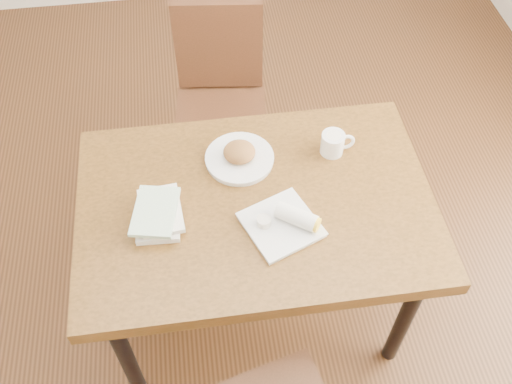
{
  "coord_description": "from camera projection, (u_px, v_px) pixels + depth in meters",
  "views": [
    {
      "loc": [
        -0.17,
        -1.21,
        2.35
      ],
      "look_at": [
        0.0,
        0.0,
        0.8
      ],
      "focal_mm": 40.0,
      "sensor_mm": 36.0,
      "label": 1
    }
  ],
  "objects": [
    {
      "name": "chair_far",
      "position": [
        220.0,
        92.0,
        2.67
      ],
      "size": [
        0.47,
        0.47,
        0.95
      ],
      "color": "#442313",
      "rests_on": "ground"
    },
    {
      "name": "plate_burrito",
      "position": [
        286.0,
        222.0,
        1.93
      ],
      "size": [
        0.3,
        0.3,
        0.08
      ],
      "color": "white",
      "rests_on": "table"
    },
    {
      "name": "coffee_mug",
      "position": [
        334.0,
        143.0,
        2.13
      ],
      "size": [
        0.13,
        0.09,
        0.09
      ],
      "color": "white",
      "rests_on": "table"
    },
    {
      "name": "table",
      "position": [
        256.0,
        214.0,
        2.08
      ],
      "size": [
        1.26,
        0.86,
        0.75
      ],
      "color": "brown",
      "rests_on": "ground"
    },
    {
      "name": "plate_scone",
      "position": [
        239.0,
        156.0,
        2.11
      ],
      "size": [
        0.26,
        0.26,
        0.08
      ],
      "color": "white",
      "rests_on": "table"
    },
    {
      "name": "book_stack",
      "position": [
        158.0,
        213.0,
        1.95
      ],
      "size": [
        0.19,
        0.24,
        0.06
      ],
      "color": "white",
      "rests_on": "table"
    },
    {
      "name": "ground",
      "position": [
        256.0,
        301.0,
        2.61
      ],
      "size": [
        4.0,
        5.0,
        0.01
      ],
      "primitive_type": "cube",
      "color": "#472814",
      "rests_on": "ground"
    }
  ]
}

